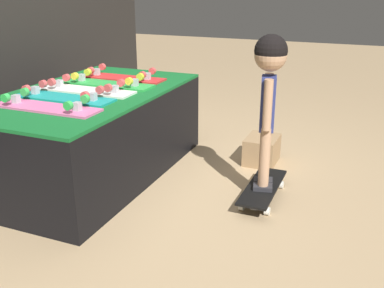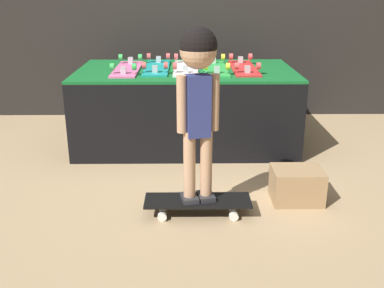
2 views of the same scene
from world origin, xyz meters
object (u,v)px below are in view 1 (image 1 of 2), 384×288
object	(u,v)px
skateboard_teal_on_rack	(64,97)
skateboard_red_on_rack	(122,77)
skateboard_on_floor	(263,188)
skateboard_pink_on_rack	(46,106)
skateboard_white_on_rack	(87,89)
skateboard_green_on_rack	(108,83)
storage_box	(262,150)
child	(269,83)

from	to	relation	value
skateboard_teal_on_rack	skateboard_red_on_rack	xyz separation A→B (m)	(0.70, -0.02, 0.00)
skateboard_on_floor	skateboard_teal_on_rack	bearing A→B (deg)	103.09
skateboard_pink_on_rack	skateboard_white_on_rack	xyz separation A→B (m)	(0.46, 0.03, 0.00)
skateboard_red_on_rack	skateboard_teal_on_rack	bearing A→B (deg)	178.11
skateboard_pink_on_rack	skateboard_green_on_rack	size ratio (longest dim) A/B	1.00
skateboard_teal_on_rack	storage_box	size ratio (longest dim) A/B	2.30
skateboard_teal_on_rack	skateboard_green_on_rack	bearing A→B (deg)	-5.28
skateboard_pink_on_rack	skateboard_red_on_rack	distance (m)	0.93
skateboard_white_on_rack	storage_box	xyz separation A→B (m)	(0.68, -1.11, -0.53)
skateboard_pink_on_rack	skateboard_red_on_rack	xyz separation A→B (m)	(0.93, 0.03, 0.00)
skateboard_pink_on_rack	skateboard_green_on_rack	xyz separation A→B (m)	(0.70, 0.01, 0.00)
skateboard_white_on_rack	child	xyz separation A→B (m)	(0.07, -1.27, 0.14)
skateboard_on_floor	child	world-z (taller)	child
child	storage_box	bearing A→B (deg)	2.34
skateboard_red_on_rack	storage_box	xyz separation A→B (m)	(0.21, -1.10, -0.53)
skateboard_teal_on_rack	skateboard_red_on_rack	size ratio (longest dim) A/B	1.00
storage_box	skateboard_green_on_rack	bearing A→B (deg)	112.34
skateboard_pink_on_rack	storage_box	size ratio (longest dim) A/B	2.30
child	storage_box	world-z (taller)	child
skateboard_red_on_rack	skateboard_on_floor	xyz separation A→B (m)	(-0.40, -1.26, -0.56)
skateboard_red_on_rack	storage_box	size ratio (longest dim) A/B	2.30
skateboard_pink_on_rack	skateboard_white_on_rack	world-z (taller)	same
skateboard_on_floor	skateboard_white_on_rack	bearing A→B (deg)	93.03
skateboard_pink_on_rack	skateboard_white_on_rack	distance (m)	0.46
skateboard_on_floor	skateboard_pink_on_rack	bearing A→B (deg)	113.22
skateboard_teal_on_rack	skateboard_white_on_rack	size ratio (longest dim) A/B	1.00
skateboard_red_on_rack	skateboard_on_floor	distance (m)	1.44
storage_box	skateboard_white_on_rack	bearing A→B (deg)	121.44
skateboard_pink_on_rack	skateboard_on_floor	size ratio (longest dim) A/B	1.14
skateboard_teal_on_rack	skateboard_pink_on_rack	bearing A→B (deg)	-168.10
skateboard_pink_on_rack	skateboard_red_on_rack	size ratio (longest dim) A/B	1.00
skateboard_pink_on_rack	skateboard_teal_on_rack	distance (m)	0.24
skateboard_white_on_rack	storage_box	distance (m)	1.40
skateboard_teal_on_rack	skateboard_white_on_rack	xyz separation A→B (m)	(0.23, -0.02, 0.00)
skateboard_teal_on_rack	skateboard_green_on_rack	xyz separation A→B (m)	(0.46, -0.04, 0.00)
storage_box	child	bearing A→B (deg)	-165.10
child	skateboard_on_floor	bearing A→B (deg)	91.48
skateboard_teal_on_rack	skateboard_red_on_rack	bearing A→B (deg)	-1.89
skateboard_teal_on_rack	storage_box	distance (m)	1.54
skateboard_teal_on_rack	skateboard_red_on_rack	distance (m)	0.70
skateboard_teal_on_rack	skateboard_on_floor	xyz separation A→B (m)	(0.30, -1.29, -0.56)
skateboard_pink_on_rack	skateboard_on_floor	bearing A→B (deg)	-66.78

